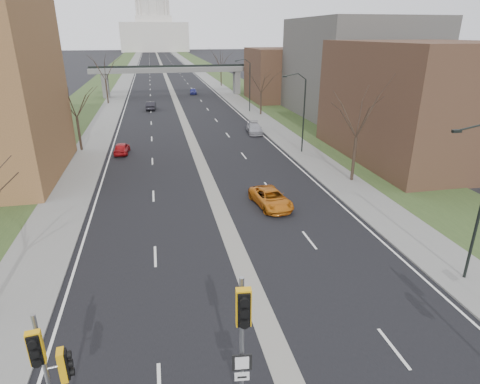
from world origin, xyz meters
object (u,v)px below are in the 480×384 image
object	(u,v)px
car_right_near	(271,198)
car_left_near	(122,148)
car_left_far	(151,106)
car_right_mid	(254,128)
car_right_far	(193,91)
signal_pole_median	(243,331)
signal_pole_left	(50,365)

from	to	relation	value
car_right_near	car_left_near	bearing A→B (deg)	117.29
car_left_far	car_right_mid	world-z (taller)	car_left_far
car_left_far	car_right_far	size ratio (longest dim) A/B	1.18
car_right_mid	car_right_far	size ratio (longest dim) A/B	1.24
car_right_near	signal_pole_median	bearing A→B (deg)	-116.49
car_right_mid	signal_pole_median	bearing A→B (deg)	-98.72
signal_pole_left	signal_pole_median	world-z (taller)	signal_pole_median
car_left_near	car_right_near	world-z (taller)	car_right_near
signal_pole_left	car_right_near	bearing A→B (deg)	48.36
signal_pole_left	car_right_mid	size ratio (longest dim) A/B	1.10
car_left_near	car_right_mid	bearing A→B (deg)	-154.92
car_left_far	car_left_near	bearing A→B (deg)	87.19
car_left_far	car_right_near	bearing A→B (deg)	105.20
car_right_far	car_left_near	bearing A→B (deg)	-100.78
signal_pole_left	car_right_far	size ratio (longest dim) A/B	1.37
car_left_near	car_left_far	distance (m)	28.21
car_left_near	car_left_far	world-z (taller)	car_left_far
signal_pole_median	car_left_far	size ratio (longest dim) A/B	1.31
car_left_near	car_right_near	bearing A→B (deg)	128.92
car_right_near	car_right_far	size ratio (longest dim) A/B	1.30
car_left_far	car_right_far	distance (m)	20.38
signal_pole_median	car_right_far	world-z (taller)	signal_pole_median
car_left_near	car_right_far	bearing A→B (deg)	-101.30
signal_pole_median	signal_pole_left	bearing A→B (deg)	-178.70
signal_pole_median	car_right_near	size ratio (longest dim) A/B	1.19
signal_pole_left	signal_pole_median	size ratio (longest dim) A/B	0.88
signal_pole_median	car_left_near	size ratio (longest dim) A/B	1.54
signal_pole_left	car_right_far	world-z (taller)	signal_pole_left
signal_pole_left	car_right_mid	xyz separation A→B (m)	(16.85, 41.90, -2.67)
signal_pole_left	car_right_near	world-z (taller)	signal_pole_left
signal_pole_median	car_left_far	xyz separation A→B (m)	(-2.74, 63.93, -3.31)
car_right_mid	car_right_near	bearing A→B (deg)	-95.21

